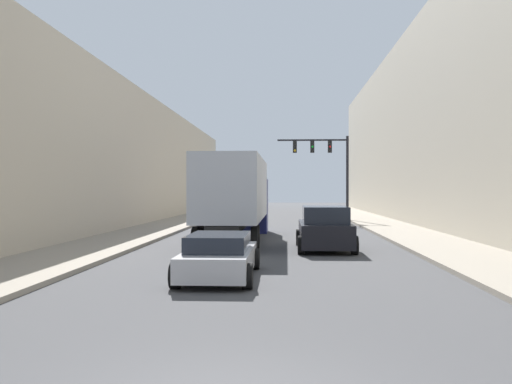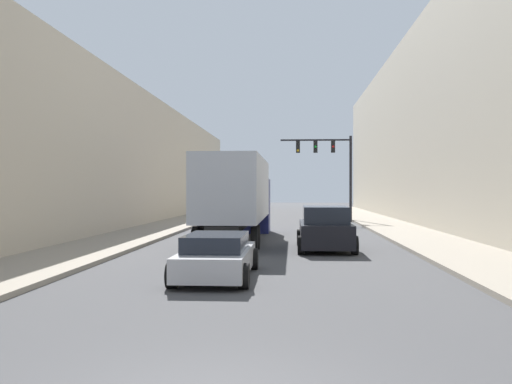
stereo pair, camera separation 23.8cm
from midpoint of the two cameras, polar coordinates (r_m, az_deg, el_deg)
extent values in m
cube|color=gray|center=(36.71, 13.07, -3.43)|extent=(3.48, 80.00, 0.15)
cube|color=gray|center=(37.01, -9.26, -3.40)|extent=(3.48, 80.00, 0.15)
cube|color=#BCB29E|center=(37.99, 20.19, 6.72)|extent=(6.00, 80.00, 13.44)
cube|color=beige|center=(38.29, -16.23, 3.37)|extent=(6.00, 80.00, 9.04)
cube|color=#B2B7C1|center=(26.01, -2.43, 0.34)|extent=(2.59, 10.38, 2.74)
cube|color=black|center=(26.05, -2.43, -3.00)|extent=(1.29, 10.38, 0.24)
cube|color=navy|center=(32.34, -1.35, -1.38)|extent=(2.59, 2.31, 3.01)
cylinder|color=black|center=(22.28, -6.36, -4.72)|extent=(0.25, 1.00, 1.00)
cylinder|color=black|center=(22.03, -0.46, -4.77)|extent=(0.25, 1.00, 1.00)
cylinder|color=black|center=(23.46, -5.88, -4.47)|extent=(0.25, 1.00, 1.00)
cylinder|color=black|center=(23.22, -0.27, -4.51)|extent=(0.25, 1.00, 1.00)
cylinder|color=black|center=(32.49, -3.37, -3.15)|extent=(0.25, 1.00, 1.00)
cylinder|color=black|center=(32.32, 0.67, -3.17)|extent=(0.25, 1.00, 1.00)
cube|color=#B7B7BC|center=(15.82, -4.07, -6.82)|extent=(1.77, 4.76, 0.61)
cube|color=#1E232D|center=(15.53, -4.18, -5.01)|extent=(1.56, 2.62, 0.43)
cylinder|color=black|center=(17.62, -6.26, -6.63)|extent=(0.25, 0.64, 0.64)
cylinder|color=black|center=(17.42, -0.47, -6.70)|extent=(0.25, 0.64, 0.64)
cylinder|color=black|center=(14.25, -8.54, -8.26)|extent=(0.25, 0.64, 0.64)
cylinder|color=black|center=(14.00, -1.35, -8.41)|extent=(0.25, 0.64, 0.64)
cube|color=black|center=(23.20, 6.58, -4.16)|extent=(1.99, 4.71, 0.91)
cube|color=#1E232D|center=(22.91, 6.62, -2.26)|extent=(1.75, 2.59, 0.65)
cylinder|color=black|center=(24.83, 4.05, -4.55)|extent=(0.25, 0.70, 0.70)
cylinder|color=black|center=(24.94, 8.63, -4.53)|extent=(0.25, 0.70, 0.70)
cylinder|color=black|center=(21.43, 4.20, -5.31)|extent=(0.25, 0.70, 0.70)
cylinder|color=black|center=(21.56, 9.51, -5.28)|extent=(0.25, 0.70, 0.70)
cylinder|color=black|center=(43.52, 8.97, 1.31)|extent=(0.20, 0.20, 6.47)
cube|color=black|center=(43.48, 5.50, 5.19)|extent=(5.29, 0.12, 0.12)
cube|color=black|center=(43.52, 7.24, 4.51)|extent=(0.30, 0.24, 0.90)
sphere|color=red|center=(43.38, 7.25, 4.53)|extent=(0.18, 0.18, 0.18)
cube|color=black|center=(43.44, 5.50, 4.52)|extent=(0.30, 0.24, 0.90)
sphere|color=green|center=(43.30, 5.50, 4.53)|extent=(0.18, 0.18, 0.18)
cube|color=black|center=(43.41, 3.75, 4.52)|extent=(0.30, 0.24, 0.90)
sphere|color=gold|center=(43.25, 3.75, 4.17)|extent=(0.18, 0.18, 0.18)
camera|label=1|loc=(0.12, -90.31, 0.00)|focal=40.00mm
camera|label=2|loc=(0.12, 89.69, 0.00)|focal=40.00mm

